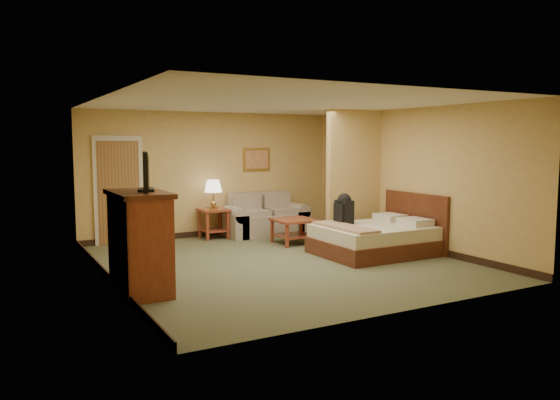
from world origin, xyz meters
TOP-DOWN VIEW (x-y plane):
  - floor at (0.00, 0.00)m, footprint 6.00×6.00m
  - ceiling at (0.00, 0.00)m, footprint 6.00×6.00m
  - back_wall at (0.00, 3.00)m, footprint 5.50×0.02m
  - left_wall at (-2.75, 0.00)m, footprint 0.02×6.00m
  - right_wall at (2.75, 0.00)m, footprint 0.02×6.00m
  - partition at (2.15, 0.93)m, footprint 1.20×0.15m
  - door at (-1.95, 2.96)m, footprint 0.94×0.16m
  - baseboard at (0.00, 2.99)m, footprint 5.50×0.02m
  - loveseat at (1.03, 2.57)m, footprint 1.77×0.82m
  - side_table at (-0.12, 2.65)m, footprint 0.56×0.56m
  - table_lamp at (-0.12, 2.65)m, footprint 0.36×0.36m
  - coffee_table at (1.04, 1.34)m, footprint 0.78×0.78m
  - wall_picture at (1.03, 2.97)m, footprint 0.65×0.04m
  - dresser at (-2.48, -0.69)m, footprint 0.66×1.25m
  - tv at (-2.38, -0.69)m, footprint 0.29×0.82m
  - bed at (1.82, -0.22)m, footprint 1.94×1.62m
  - backpack at (1.44, 0.23)m, footprint 0.25×0.33m

SIDE VIEW (x-z plane):
  - floor at x=0.00m, z-range 0.00..0.00m
  - baseboard at x=0.00m, z-range 0.00..0.12m
  - bed at x=1.82m, z-range -0.24..0.81m
  - loveseat at x=1.03m, z-range -0.16..0.74m
  - coffee_table at x=1.04m, z-range 0.11..0.59m
  - side_table at x=-0.12m, z-range 0.10..0.71m
  - dresser at x=-2.48m, z-range 0.01..1.34m
  - backpack at x=1.44m, z-range 0.53..1.08m
  - door at x=-1.95m, z-range -0.02..2.08m
  - table_lamp at x=-0.12m, z-range 0.77..1.36m
  - back_wall at x=0.00m, z-range 0.00..2.60m
  - left_wall at x=-2.75m, z-range 0.00..2.60m
  - right_wall at x=2.75m, z-range 0.00..2.60m
  - partition at x=2.15m, z-range 0.00..2.60m
  - tv at x=-2.38m, z-range 1.32..1.83m
  - wall_picture at x=1.03m, z-range 1.35..1.85m
  - ceiling at x=0.00m, z-range 2.60..2.60m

